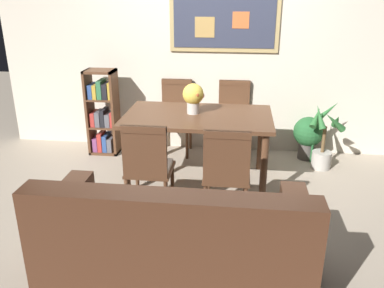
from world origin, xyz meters
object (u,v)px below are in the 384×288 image
object	(u,v)px
dining_chair_near_right	(227,169)
dining_chair_near_left	(148,163)
flower_vase	(193,96)
dining_table	(198,123)
dining_chair_far_left	(176,110)
bookshelf	(103,114)
potted_ivy	(308,135)
leather_couch	(175,246)
dining_chair_far_right	(234,112)
potted_palm	(324,141)

from	to	relation	value
dining_chair_near_right	dining_chair_near_left	xyz separation A→B (m)	(-0.69, 0.04, 0.00)
flower_vase	dining_table	bearing A→B (deg)	-43.04
dining_chair_far_left	bookshelf	xyz separation A→B (m)	(-0.89, -0.16, -0.04)
potted_ivy	dining_chair_near_right	bearing A→B (deg)	-119.85
dining_chair_near_left	bookshelf	size ratio (longest dim) A/B	0.86
dining_table	dining_chair_far_left	distance (m)	0.91
leather_couch	bookshelf	xyz separation A→B (m)	(-1.27, 2.34, 0.19)
dining_chair_far_right	potted_ivy	distance (m)	0.94
potted_ivy	potted_palm	world-z (taller)	potted_palm
dining_table	dining_chair_near_left	xyz separation A→B (m)	(-0.35, -0.81, -0.11)
dining_table	dining_chair_far_left	world-z (taller)	dining_chair_far_left
dining_chair_far_left	bookshelf	size ratio (longest dim) A/B	0.86
flower_vase	bookshelf	bearing A→B (deg)	152.55
dining_chair_near_right	bookshelf	size ratio (longest dim) A/B	0.86
leather_couch	flower_vase	distance (m)	1.82
dining_chair_near_right	dining_chair_far_left	world-z (taller)	same
potted_palm	flower_vase	xyz separation A→B (m)	(-1.45, -0.44, 0.59)
dining_table	dining_chair_near_right	world-z (taller)	dining_chair_near_right
dining_chair_far_right	bookshelf	world-z (taller)	bookshelf
dining_chair_near_right	potted_ivy	size ratio (longest dim) A/B	1.63
dining_chair_far_left	dining_chair_far_right	bearing A→B (deg)	0.99
dining_chair_near_left	potted_palm	world-z (taller)	dining_chair_near_left
dining_table	leather_couch	xyz separation A→B (m)	(0.02, -1.66, -0.34)
dining_chair_near_right	potted_ivy	world-z (taller)	dining_chair_near_right
potted_ivy	flower_vase	world-z (taller)	flower_vase
potted_ivy	flower_vase	size ratio (longest dim) A/B	1.79
bookshelf	potted_palm	xyz separation A→B (m)	(2.65, -0.18, -0.16)
leather_couch	potted_ivy	size ratio (longest dim) A/B	3.22
dining_table	dining_chair_near_right	distance (m)	0.93
dining_chair_far_right	dining_chair_near_left	bearing A→B (deg)	-113.06
dining_chair_far_right	flower_vase	bearing A→B (deg)	-117.25
dining_chair_far_left	leather_couch	size ratio (longest dim) A/B	0.51
dining_chair_near_right	potted_ivy	xyz separation A→B (m)	(0.93, 1.62, -0.23)
dining_chair_far_right	potted_ivy	bearing A→B (deg)	-5.15
dining_chair_far_right	flower_vase	world-z (taller)	flower_vase
dining_chair_far_right	potted_ivy	xyz separation A→B (m)	(0.91, -0.08, -0.23)
flower_vase	dining_chair_far_left	bearing A→B (deg)	111.54
dining_chair_far_right	bookshelf	bearing A→B (deg)	-173.97
dining_chair_far_left	potted_palm	world-z (taller)	dining_chair_far_left
dining_chair_near_right	bookshelf	xyz separation A→B (m)	(-1.59, 1.53, -0.04)
dining_chair_far_right	flower_vase	xyz separation A→B (m)	(-0.41, -0.79, 0.39)
dining_chair_near_left	leather_couch	bearing A→B (deg)	-66.36
dining_table	leather_couch	bearing A→B (deg)	-89.32
dining_table	dining_chair_near_left	distance (m)	0.89
dining_chair_far_left	potted_palm	distance (m)	1.80
leather_couch	potted_palm	world-z (taller)	leather_couch
dining_table	bookshelf	distance (m)	1.43
bookshelf	potted_ivy	bearing A→B (deg)	2.00
dining_chair_far_left	potted_ivy	world-z (taller)	dining_chair_far_left
bookshelf	dining_chair_near_left	bearing A→B (deg)	-58.80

